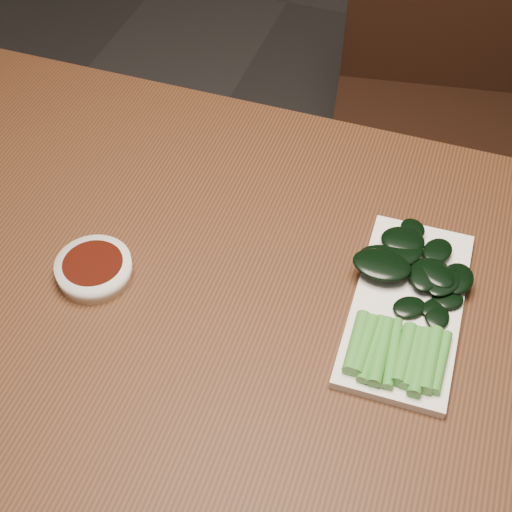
# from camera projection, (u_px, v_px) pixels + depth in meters

# --- Properties ---
(ground) EXTENTS (6.00, 6.00, 0.00)m
(ground) POSITION_uv_depth(u_px,v_px,m) (256.00, 503.00, 1.55)
(ground) COLOR #322F2F
(ground) RESTS_ON ground
(table) EXTENTS (1.40, 0.80, 0.75)m
(table) POSITION_uv_depth(u_px,v_px,m) (256.00, 323.00, 1.04)
(table) COLOR #452513
(table) RESTS_ON ground
(chair_far) EXTENTS (0.51, 0.51, 0.89)m
(chair_far) POSITION_uv_depth(u_px,v_px,m) (431.00, 100.00, 1.69)
(chair_far) COLOR black
(chair_far) RESTS_ON ground
(sauce_bowl) EXTENTS (0.11, 0.11, 0.03)m
(sauce_bowl) POSITION_uv_depth(u_px,v_px,m) (94.00, 269.00, 0.99)
(sauce_bowl) COLOR white
(sauce_bowl) RESTS_ON table
(serving_plate) EXTENTS (0.15, 0.30, 0.01)m
(serving_plate) POSITION_uv_depth(u_px,v_px,m) (407.00, 307.00, 0.96)
(serving_plate) COLOR white
(serving_plate) RESTS_ON table
(gai_lan) EXTENTS (0.17, 0.29, 0.03)m
(gai_lan) POSITION_uv_depth(u_px,v_px,m) (407.00, 303.00, 0.94)
(gai_lan) COLOR #449633
(gai_lan) RESTS_ON serving_plate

